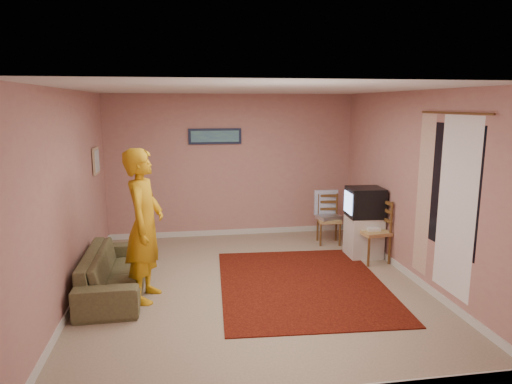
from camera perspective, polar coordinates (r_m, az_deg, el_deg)
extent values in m
plane|color=tan|center=(6.31, -0.46, -11.61)|extent=(5.00, 5.00, 0.00)
cube|color=tan|center=(8.38, -3.05, 3.25)|extent=(4.50, 0.02, 2.60)
cube|color=tan|center=(3.56, 5.62, -7.48)|extent=(4.50, 0.02, 2.60)
cube|color=tan|center=(6.03, -22.14, -0.58)|extent=(0.02, 5.00, 2.60)
cube|color=tan|center=(6.65, 19.07, 0.64)|extent=(0.02, 5.00, 2.60)
cube|color=silver|center=(5.83, -0.50, 12.71)|extent=(4.50, 5.00, 0.02)
cube|color=silver|center=(8.63, -2.96, -5.01)|extent=(4.50, 0.02, 0.10)
cube|color=silver|center=(6.38, -21.23, -11.65)|extent=(0.02, 5.00, 0.10)
cube|color=silver|center=(6.96, 18.35, -9.54)|extent=(0.02, 5.00, 0.10)
cube|color=black|center=(5.85, 23.22, 0.51)|extent=(0.01, 1.10, 1.50)
cube|color=white|center=(5.76, 23.74, -1.72)|extent=(0.01, 0.75, 2.10)
cube|color=beige|center=(6.34, 20.24, -0.38)|extent=(0.01, 0.35, 2.10)
cylinder|color=brown|center=(5.75, 23.51, 9.06)|extent=(0.02, 1.40, 0.02)
cube|color=#121932|center=(8.27, -5.15, 6.95)|extent=(0.95, 0.03, 0.28)
cube|color=#315488|center=(8.25, -5.14, 6.94)|extent=(0.86, 0.01, 0.20)
cube|color=tan|center=(7.53, -19.39, 3.70)|extent=(0.03, 0.38, 0.42)
cube|color=silver|center=(7.53, -19.24, 3.70)|extent=(0.01, 0.30, 0.34)
cube|color=black|center=(6.37, 5.78, -11.36)|extent=(2.36, 2.88, 0.01)
cube|color=silver|center=(7.55, 13.29, -5.43)|extent=(0.52, 0.47, 0.66)
cube|color=black|center=(7.42, 13.48, -1.25)|extent=(0.56, 0.52, 0.47)
cube|color=#8CB2F2|center=(7.33, 11.47, -1.31)|extent=(0.04, 0.39, 0.33)
cube|color=tan|center=(8.10, 9.10, -3.51)|extent=(0.43, 0.42, 0.05)
cube|color=brown|center=(8.04, 9.14, -1.98)|extent=(0.39, 0.08, 0.45)
cube|color=#B4B5BA|center=(8.08, 9.11, -3.12)|extent=(0.45, 0.37, 0.07)
cube|color=#86A3DB|center=(8.21, 8.74, -1.31)|extent=(0.42, 0.05, 0.44)
cube|color=tan|center=(7.31, 14.46, -4.86)|extent=(0.47, 0.49, 0.05)
cube|color=brown|center=(7.24, 14.56, -2.93)|extent=(0.10, 0.44, 0.51)
cube|color=silver|center=(7.30, 14.48, -4.51)|extent=(0.21, 0.16, 0.04)
imported|color=brown|center=(6.32, -17.21, -9.42)|extent=(0.75, 1.89, 0.55)
imported|color=#C58E12|center=(5.78, -13.76, -4.08)|extent=(0.59, 0.77, 1.90)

